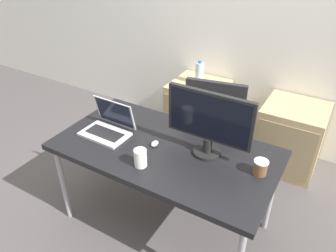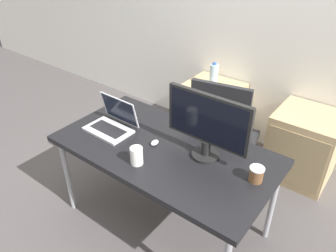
# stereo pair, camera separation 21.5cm
# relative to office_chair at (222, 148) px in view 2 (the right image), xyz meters

# --- Properties ---
(ground_plane) EXTENTS (14.00, 14.00, 0.00)m
(ground_plane) POSITION_rel_office_chair_xyz_m (-0.11, -0.64, -0.39)
(ground_plane) COLOR #514C4C
(wall_back) EXTENTS (10.00, 0.05, 2.60)m
(wall_back) POSITION_rel_office_chair_xyz_m (-0.11, 0.85, 0.91)
(wall_back) COLOR white
(wall_back) RESTS_ON ground_plane
(desk) EXTENTS (1.49, 0.80, 0.71)m
(desk) POSITION_rel_office_chair_xyz_m (-0.11, -0.64, 0.28)
(desk) COLOR black
(desk) RESTS_ON ground_plane
(office_chair) EXTENTS (0.56, 0.60, 1.05)m
(office_chair) POSITION_rel_office_chair_xyz_m (0.00, 0.00, 0.00)
(office_chair) COLOR #232326
(office_chair) RESTS_ON ground_plane
(cabinet_left) EXTENTS (0.54, 0.52, 0.63)m
(cabinet_left) POSITION_rel_office_chair_xyz_m (-0.44, 0.55, -0.07)
(cabinet_left) COLOR tan
(cabinet_left) RESTS_ON ground_plane
(cabinet_right) EXTENTS (0.54, 0.52, 0.63)m
(cabinet_right) POSITION_rel_office_chair_xyz_m (0.51, 0.55, -0.07)
(cabinet_right) COLOR tan
(cabinet_right) RESTS_ON ground_plane
(water_bottle) EXTENTS (0.08, 0.08, 0.24)m
(water_bottle) POSITION_rel_office_chair_xyz_m (-0.44, 0.56, 0.36)
(water_bottle) COLOR silver
(water_bottle) RESTS_ON cabinet_left
(laptop_center) EXTENTS (0.34, 0.27, 0.23)m
(laptop_center) POSITION_rel_office_chair_xyz_m (-0.56, -0.69, 0.37)
(laptop_center) COLOR silver
(laptop_center) RESTS_ON desk
(monitor) EXTENTS (0.56, 0.18, 0.44)m
(monitor) POSITION_rel_office_chair_xyz_m (0.16, -0.56, 0.57)
(monitor) COLOR black
(monitor) RESTS_ON desk
(mouse) EXTENTS (0.04, 0.07, 0.03)m
(mouse) POSITION_rel_office_chair_xyz_m (-0.19, -0.66, 0.34)
(mouse) COLOR silver
(mouse) RESTS_ON desk
(coffee_cup_white) EXTENTS (0.08, 0.08, 0.12)m
(coffee_cup_white) POSITION_rel_office_chair_xyz_m (-0.15, -0.88, 0.38)
(coffee_cup_white) COLOR white
(coffee_cup_white) RESTS_ON desk
(coffee_cup_brown) EXTENTS (0.09, 0.09, 0.09)m
(coffee_cup_brown) POSITION_rel_office_chair_xyz_m (0.51, -0.58, 0.37)
(coffee_cup_brown) COLOR brown
(coffee_cup_brown) RESTS_ON desk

